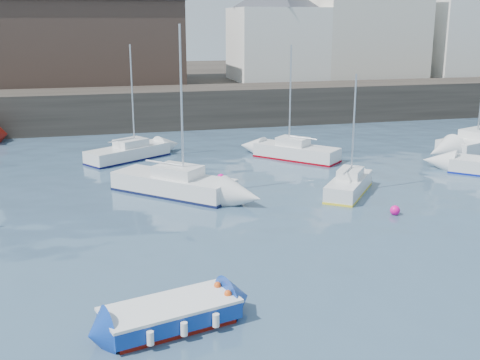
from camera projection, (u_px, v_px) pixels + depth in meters
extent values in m
plane|color=#2D4760|center=(355.00, 353.00, 15.48)|extent=(220.00, 220.00, 0.00)
cube|color=#28231E|center=(169.00, 107.00, 47.84)|extent=(90.00, 5.00, 3.00)
cube|color=#28231E|center=(146.00, 85.00, 64.71)|extent=(90.00, 32.00, 2.80)
cube|color=beige|center=(365.00, 30.00, 57.65)|extent=(10.00, 8.00, 9.00)
cube|color=white|center=(468.00, 37.00, 60.00)|extent=(9.00, 7.00, 7.50)
cube|color=white|center=(277.00, 44.00, 55.36)|extent=(8.00, 7.00, 6.50)
cube|color=#3D2D26|center=(87.00, 43.00, 52.65)|extent=(16.00, 10.00, 7.00)
cube|color=maroon|center=(171.00, 324.00, 16.77)|extent=(3.66, 2.26, 0.17)
cube|color=#0F379D|center=(171.00, 314.00, 16.69)|extent=(4.00, 2.52, 0.47)
cube|color=white|center=(170.00, 305.00, 16.62)|extent=(4.08, 2.57, 0.08)
cube|color=white|center=(170.00, 312.00, 16.67)|extent=(3.16, 1.87, 0.42)
cube|color=tan|center=(170.00, 308.00, 16.64)|extent=(0.55, 1.14, 0.06)
cylinder|color=white|center=(127.00, 310.00, 16.99)|extent=(0.19, 0.19, 0.37)
cylinder|color=white|center=(150.00, 338.00, 15.49)|extent=(0.19, 0.19, 0.37)
cylinder|color=white|center=(158.00, 302.00, 17.45)|extent=(0.19, 0.19, 0.37)
cylinder|color=white|center=(184.00, 329.00, 15.95)|extent=(0.19, 0.19, 0.37)
cylinder|color=white|center=(188.00, 295.00, 17.91)|extent=(0.19, 0.19, 0.37)
cylinder|color=white|center=(216.00, 320.00, 16.41)|extent=(0.19, 0.19, 0.37)
cube|color=silver|center=(173.00, 185.00, 29.42)|extent=(5.86, 5.79, 0.94)
cube|color=#101538|center=(173.00, 193.00, 29.53)|extent=(5.92, 5.85, 0.12)
cube|color=silver|center=(178.00, 171.00, 29.08)|extent=(2.61, 2.60, 0.52)
cylinder|color=silver|center=(181.00, 103.00, 28.07)|extent=(0.10, 0.10, 7.18)
cube|color=silver|center=(349.00, 186.00, 29.49)|extent=(3.77, 4.31, 0.79)
cube|color=yellow|center=(348.00, 193.00, 29.58)|extent=(3.81, 4.36, 0.10)
cube|color=silver|center=(350.00, 173.00, 29.52)|extent=(1.76, 1.85, 0.44)
cylinder|color=silver|center=(354.00, 126.00, 29.12)|extent=(0.09, 0.09, 5.02)
cube|color=silver|center=(296.00, 152.00, 36.73)|extent=(4.76, 4.97, 0.85)
cube|color=#89000C|center=(296.00, 158.00, 36.82)|extent=(4.80, 5.02, 0.11)
cube|color=silver|center=(293.00, 141.00, 36.69)|extent=(2.16, 2.19, 0.47)
cylinder|color=silver|center=(290.00, 96.00, 36.11)|extent=(0.09, 0.09, 6.00)
cube|color=silver|center=(128.00, 153.00, 36.65)|extent=(5.35, 4.30, 0.79)
cube|color=#0C0C3B|center=(128.00, 159.00, 36.74)|extent=(5.41, 4.35, 0.11)
cube|color=silver|center=(131.00, 143.00, 36.67)|extent=(2.24, 2.07, 0.44)
cylinder|color=silver|center=(132.00, 96.00, 36.13)|extent=(0.09, 0.09, 6.08)
sphere|color=#FC0B8D|center=(182.00, 308.00, 17.88)|extent=(0.37, 0.37, 0.37)
sphere|color=#FC0B8D|center=(395.00, 215.00, 26.43)|extent=(0.44, 0.44, 0.44)
sphere|color=#FC0B8D|center=(221.00, 181.00, 31.87)|extent=(0.42, 0.42, 0.42)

